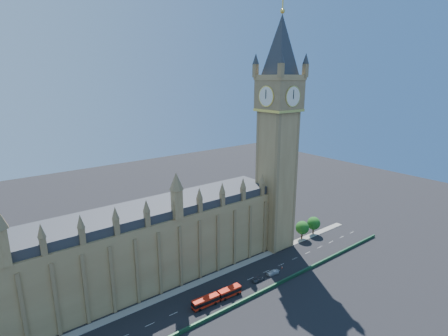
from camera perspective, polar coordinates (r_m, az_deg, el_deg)
ground at (r=127.11m, az=0.07°, el=-19.38°), size 400.00×400.00×0.00m
palace_westminster at (r=126.25m, az=-15.59°, el=-12.91°), size 120.00×20.00×28.00m
elizabeth_tower at (r=142.35m, az=8.86°, el=7.77°), size 20.59×20.59×105.00m
bridge_parapet at (r=121.04m, az=2.86°, el=-21.00°), size 160.00×0.60×1.20m
kerb_north at (r=133.50m, az=-2.54°, el=-17.53°), size 160.00×3.00×0.16m
tree_east_near at (r=163.19m, az=12.69°, el=-9.41°), size 6.00×6.00×8.50m
tree_east_far at (r=169.01m, az=14.46°, el=-8.66°), size 6.00×6.00×8.50m
red_bus at (r=121.33m, az=-1.14°, el=-20.31°), size 18.09×3.73×3.06m
car_grey at (r=132.04m, az=5.53°, el=-17.62°), size 4.67×2.11×1.55m
car_silver at (r=137.49m, az=8.30°, el=-16.36°), size 4.10×1.71×1.32m
car_white at (r=136.51m, az=7.96°, el=-16.56°), size 5.27×2.69×1.46m
cone_a at (r=138.78m, az=8.35°, el=-16.18°), size 0.64×0.64×0.78m
cone_b at (r=133.87m, az=6.30°, el=-17.36°), size 0.63×0.63×0.75m
cone_c at (r=132.69m, az=5.95°, el=-17.66°), size 0.59×0.59×0.77m
cone_d at (r=141.04m, az=9.46°, el=-15.69°), size 0.54×0.54×0.75m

